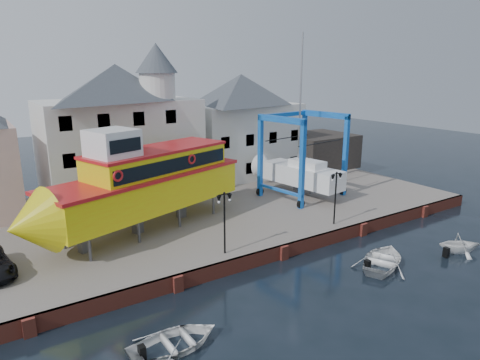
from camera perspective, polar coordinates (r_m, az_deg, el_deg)
ground at (r=30.25m, az=5.79°, el=-10.45°), size 140.00×140.00×0.00m
hardstanding at (r=38.59m, az=-4.51°, el=-3.98°), size 44.00×22.00×1.00m
quay_wall at (r=30.12m, az=5.69°, el=-9.52°), size 44.00×0.47×1.00m
building_white_main at (r=41.85m, az=-15.57°, el=6.63°), size 14.00×8.30×14.00m
building_white_right at (r=48.47m, az=0.14°, el=7.30°), size 12.00×8.00×11.20m
shed_dark at (r=53.66m, az=10.30°, el=3.90°), size 8.00×7.00×4.00m
lamp_post_left at (r=27.47m, az=-2.10°, el=-3.66°), size 1.12×0.32×4.20m
lamp_post_right at (r=33.52m, az=12.69°, el=-0.63°), size 1.12×0.32×4.20m
tour_boat at (r=31.72m, az=-13.75°, el=-0.56°), size 18.47×9.69×7.85m
travel_lift at (r=41.46m, az=7.38°, el=1.55°), size 7.67×10.15×14.94m
motorboat_b at (r=30.87m, az=18.53°, el=-10.65°), size 5.85×5.19×1.00m
motorboat_c at (r=34.88m, az=27.10°, el=-8.58°), size 3.82×3.69×1.54m
motorboat_d at (r=21.91m, az=-8.67°, el=-21.28°), size 4.42×3.16×0.91m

